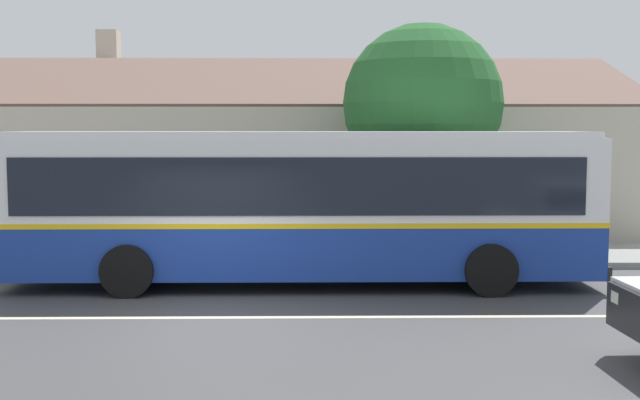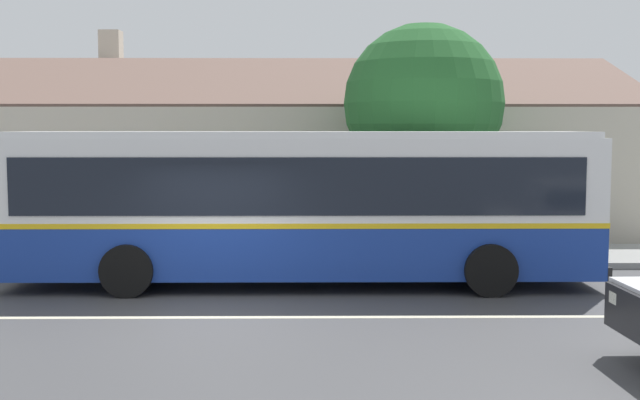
{
  "view_description": "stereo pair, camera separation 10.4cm",
  "coord_description": "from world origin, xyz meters",
  "px_view_note": "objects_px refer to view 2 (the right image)",
  "views": [
    {
      "loc": [
        1.68,
        -13.16,
        3.14
      ],
      "look_at": [
        1.95,
        3.46,
        1.66
      ],
      "focal_mm": 45.0,
      "sensor_mm": 36.0,
      "label": 1
    },
    {
      "loc": [
        1.79,
        -13.16,
        3.14
      ],
      "look_at": [
        1.95,
        3.46,
        1.66
      ],
      "focal_mm": 45.0,
      "sensor_mm": 36.0,
      "label": 2
    }
  ],
  "objects_px": {
    "transit_bus": "(300,202)",
    "bench_by_building": "(55,237)",
    "bench_down_street": "(207,240)",
    "street_tree_primary": "(424,104)",
    "bus_stop_sign": "(592,195)"
  },
  "relations": [
    {
      "from": "transit_bus",
      "to": "bench_by_building",
      "type": "distance_m",
      "value": 6.63
    },
    {
      "from": "bench_down_street",
      "to": "street_tree_primary",
      "type": "distance_m",
      "value": 6.24
    },
    {
      "from": "transit_bus",
      "to": "bench_by_building",
      "type": "xyz_separation_m",
      "value": [
        -5.87,
        2.88,
        -1.09
      ]
    },
    {
      "from": "street_tree_primary",
      "to": "transit_bus",
      "type": "bearing_deg",
      "value": -128.6
    },
    {
      "from": "bench_by_building",
      "to": "bench_down_street",
      "type": "height_order",
      "value": "same"
    },
    {
      "from": "bench_by_building",
      "to": "bench_down_street",
      "type": "relative_size",
      "value": 1.06
    },
    {
      "from": "bench_down_street",
      "to": "bus_stop_sign",
      "type": "relative_size",
      "value": 0.73
    },
    {
      "from": "bench_by_building",
      "to": "bus_stop_sign",
      "type": "relative_size",
      "value": 0.78
    },
    {
      "from": "transit_bus",
      "to": "bus_stop_sign",
      "type": "bearing_deg",
      "value": 17.51
    },
    {
      "from": "transit_bus",
      "to": "bus_stop_sign",
      "type": "relative_size",
      "value": 4.89
    },
    {
      "from": "transit_bus",
      "to": "bench_by_building",
      "type": "height_order",
      "value": "transit_bus"
    },
    {
      "from": "street_tree_primary",
      "to": "bus_stop_sign",
      "type": "height_order",
      "value": "street_tree_primary"
    },
    {
      "from": "transit_bus",
      "to": "bench_by_building",
      "type": "relative_size",
      "value": 6.3
    },
    {
      "from": "transit_bus",
      "to": "bench_down_street",
      "type": "height_order",
      "value": "transit_bus"
    },
    {
      "from": "bus_stop_sign",
      "to": "transit_bus",
      "type": "bearing_deg",
      "value": -162.49
    }
  ]
}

